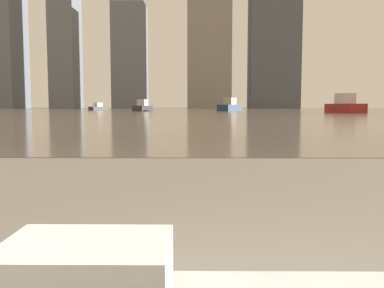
% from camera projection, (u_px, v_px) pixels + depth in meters
% --- Properties ---
extents(towel_stack, '(0.24, 0.18, 0.12)m').
position_uv_depth(towel_stack, '(87.00, 282.00, 0.62)').
color(towel_stack, silver).
rests_on(towel_stack, bathtub).
extents(harbor_water, '(180.00, 110.00, 0.01)m').
position_uv_depth(harbor_water, '(195.00, 111.00, 61.58)').
color(harbor_water, gray).
rests_on(harbor_water, ground_plane).
extents(harbor_boat_1, '(2.88, 5.99, 2.16)m').
position_uv_depth(harbor_boat_1, '(345.00, 106.00, 46.73)').
color(harbor_boat_1, maroon).
rests_on(harbor_boat_1, harbor_water).
extents(harbor_boat_2, '(2.59, 4.74, 1.69)m').
position_uv_depth(harbor_boat_2, '(143.00, 107.00, 61.98)').
color(harbor_boat_2, '#2D2D33').
rests_on(harbor_boat_2, harbor_water).
extents(harbor_boat_3, '(4.14, 5.54, 1.99)m').
position_uv_depth(harbor_boat_3, '(230.00, 106.00, 64.47)').
color(harbor_boat_3, navy).
rests_on(harbor_boat_3, harbor_water).
extents(harbor_boat_4, '(2.83, 3.57, 1.30)m').
position_uv_depth(harbor_boat_4, '(98.00, 108.00, 72.17)').
color(harbor_boat_4, '#2D2D33').
rests_on(harbor_boat_4, harbor_water).
extents(skyline_tower_1, '(6.58, 10.28, 42.69)m').
position_uv_depth(skyline_tower_1, '(65.00, 29.00, 115.74)').
color(skyline_tower_1, slate).
rests_on(skyline_tower_1, ground_plane).
extents(skyline_tower_2, '(8.70, 10.00, 27.88)m').
position_uv_depth(skyline_tower_2, '(130.00, 57.00, 116.25)').
color(skyline_tower_2, slate).
rests_on(skyline_tower_2, ground_plane).
extents(skyline_tower_3, '(11.68, 9.33, 41.88)m').
position_uv_depth(skyline_tower_3, '(209.00, 31.00, 115.43)').
color(skyline_tower_3, gray).
rests_on(skyline_tower_3, ground_plane).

